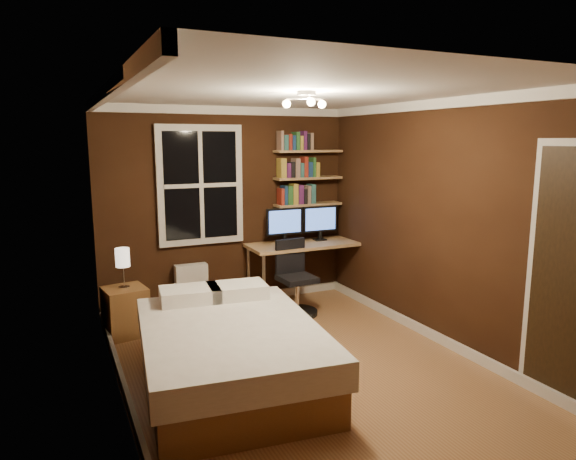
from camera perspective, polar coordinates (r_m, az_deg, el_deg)
name	(u,v)px	position (r m, az deg, el deg)	size (l,w,h in m)	color
floor	(300,366)	(4.99, 1.35, -14.87)	(4.20, 4.20, 0.00)	brown
wall_back	(227,208)	(6.53, -6.74, 2.47)	(3.20, 0.04, 2.50)	black
wall_left	(114,252)	(4.17, -18.76, -2.28)	(0.04, 4.20, 2.50)	black
wall_right	(440,224)	(5.49, 16.58, 0.70)	(0.04, 4.20, 2.50)	black
ceiling	(301,92)	(4.54, 1.49, 15.07)	(3.20, 4.20, 0.02)	white
window	(200,185)	(6.37, -9.70, 4.92)	(1.06, 0.06, 1.46)	silver
ceiling_fixture	(306,103)	(4.45, 2.07, 13.89)	(0.44, 0.44, 0.18)	beige
bookshelf_lower	(308,204)	(6.83, 2.23, 2.86)	(0.92, 0.22, 0.03)	#A37A4F
books_row_lower	(308,195)	(6.82, 2.23, 3.95)	(0.48, 0.16, 0.23)	maroon
bookshelf_middle	(308,178)	(6.80, 2.25, 5.79)	(0.92, 0.22, 0.03)	#A37A4F
books_row_middle	(308,168)	(6.79, 2.25, 6.88)	(0.54, 0.16, 0.23)	navy
bookshelf_upper	(308,151)	(6.78, 2.27, 8.74)	(0.92, 0.22, 0.03)	#A37A4F
books_row_upper	(308,141)	(6.78, 2.27, 9.84)	(0.54, 0.16, 0.23)	#2A622A
bed	(230,352)	(4.57, -6.49, -13.32)	(1.67, 2.16, 0.68)	brown
nightstand	(126,311)	(5.89, -17.60, -8.61)	(0.42, 0.42, 0.53)	brown
bedside_lamp	(123,268)	(5.76, -17.85, -4.06)	(0.15, 0.15, 0.43)	#F2E7CF
radiator	(192,288)	(6.49, -10.66, -6.32)	(0.39, 0.14, 0.59)	beige
desk	(310,247)	(6.71, 2.44, -1.90)	(1.64, 0.61, 0.78)	#A37A4F
monitor_left	(285,226)	(6.59, -0.39, 0.47)	(0.50, 0.12, 0.46)	black
monitor_right	(320,223)	(6.81, 3.58, 0.77)	(0.50, 0.12, 0.46)	black
desk_lamp	(362,224)	(6.84, 8.22, 0.63)	(0.14, 0.32, 0.44)	silver
office_chair	(295,287)	(6.27, 0.82, -6.34)	(0.50, 0.50, 0.91)	black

